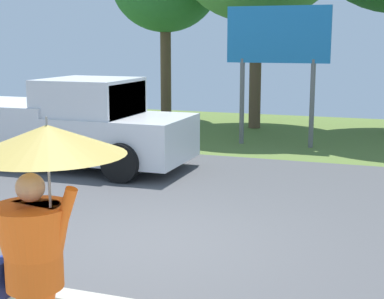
% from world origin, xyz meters
% --- Properties ---
extents(ground_plane, '(40.00, 22.00, 0.20)m').
position_xyz_m(ground_plane, '(0.00, 2.95, -0.05)').
color(ground_plane, '#4C4C4F').
extents(monk_pedestrian, '(1.15, 1.15, 2.13)m').
position_xyz_m(monk_pedestrian, '(0.55, -3.31, 1.17)').
color(monk_pedestrian, '#E55B19').
rests_on(monk_pedestrian, ground_plane).
extents(pickup_truck, '(5.20, 2.28, 1.88)m').
position_xyz_m(pickup_truck, '(-3.52, 3.90, 0.87)').
color(pickup_truck, silver).
rests_on(pickup_truck, ground_plane).
extents(roadside_billboard, '(2.60, 0.12, 3.50)m').
position_xyz_m(roadside_billboard, '(0.11, 7.81, 2.55)').
color(roadside_billboard, slate).
rests_on(roadside_billboard, ground_plane).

